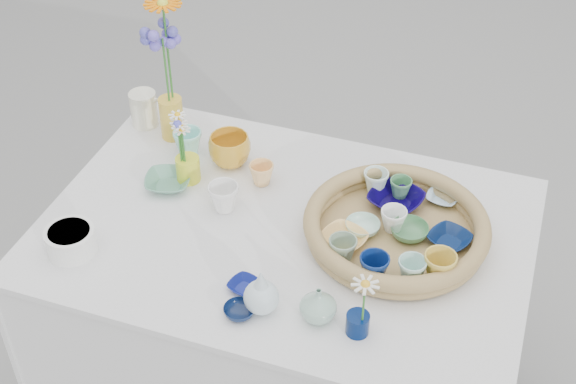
% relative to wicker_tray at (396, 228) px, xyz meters
% --- Properties ---
extents(wicker_tray, '(0.47, 0.47, 0.08)m').
position_rel_wicker_tray_xyz_m(wicker_tray, '(0.00, 0.00, 0.00)').
color(wicker_tray, brown).
rests_on(wicker_tray, display_table).
extents(tray_ceramic_0, '(0.18, 0.18, 0.03)m').
position_rel_wicker_tray_xyz_m(tray_ceramic_0, '(-0.03, 0.11, -0.00)').
color(tray_ceramic_0, '#0B0241').
rests_on(tray_ceramic_0, wicker_tray).
extents(tray_ceramic_1, '(0.13, 0.13, 0.03)m').
position_rel_wicker_tray_xyz_m(tray_ceramic_1, '(0.14, 0.01, -0.01)').
color(tray_ceramic_1, '#081C47').
rests_on(tray_ceramic_1, wicker_tray).
extents(tray_ceramic_2, '(0.10, 0.10, 0.07)m').
position_rel_wicker_tray_xyz_m(tray_ceramic_2, '(0.13, -0.12, 0.02)').
color(tray_ceramic_2, gold).
rests_on(tray_ceramic_2, wicker_tray).
extents(tray_ceramic_3, '(0.11, 0.11, 0.03)m').
position_rel_wicker_tray_xyz_m(tray_ceramic_3, '(0.03, 0.01, -0.01)').
color(tray_ceramic_3, '#4C8655').
rests_on(tray_ceramic_3, wicker_tray).
extents(tray_ceramic_4, '(0.09, 0.09, 0.07)m').
position_rel_wicker_tray_xyz_m(tray_ceramic_4, '(-0.10, -0.13, 0.01)').
color(tray_ceramic_4, gray).
rests_on(tray_ceramic_4, wicker_tray).
extents(tray_ceramic_5, '(0.12, 0.12, 0.03)m').
position_rel_wicker_tray_xyz_m(tray_ceramic_5, '(-0.08, -0.02, -0.01)').
color(tray_ceramic_5, silver).
rests_on(tray_ceramic_5, wicker_tray).
extents(tray_ceramic_6, '(0.07, 0.07, 0.06)m').
position_rel_wicker_tray_xyz_m(tray_ceramic_6, '(-0.09, 0.15, 0.01)').
color(tray_ceramic_6, white).
rests_on(tray_ceramic_6, wicker_tray).
extents(tray_ceramic_7, '(0.09, 0.09, 0.06)m').
position_rel_wicker_tray_xyz_m(tray_ceramic_7, '(-0.01, 0.02, 0.01)').
color(tray_ceramic_7, white).
rests_on(tray_ceramic_7, wicker_tray).
extents(tray_ceramic_8, '(0.10, 0.10, 0.02)m').
position_rel_wicker_tray_xyz_m(tray_ceramic_8, '(0.09, 0.17, -0.01)').
color(tray_ceramic_8, '#B4DAFA').
rests_on(tray_ceramic_8, wicker_tray).
extents(tray_ceramic_9, '(0.09, 0.09, 0.07)m').
position_rel_wicker_tray_xyz_m(tray_ceramic_9, '(-0.01, -0.17, 0.01)').
color(tray_ceramic_9, navy).
rests_on(tray_ceramic_9, wicker_tray).
extents(tray_ceramic_10, '(0.14, 0.14, 0.03)m').
position_rel_wicker_tray_xyz_m(tray_ceramic_10, '(-0.12, -0.08, -0.01)').
color(tray_ceramic_10, '#FFC76E').
rests_on(tray_ceramic_10, wicker_tray).
extents(tray_ceramic_11, '(0.07, 0.07, 0.06)m').
position_rel_wicker_tray_xyz_m(tray_ceramic_11, '(0.07, -0.15, 0.01)').
color(tray_ceramic_11, '#A9D8CC').
rests_on(tray_ceramic_11, wicker_tray).
extents(tray_ceramic_12, '(0.07, 0.07, 0.06)m').
position_rel_wicker_tray_xyz_m(tray_ceramic_12, '(-0.02, 0.15, 0.01)').
color(tray_ceramic_12, '#4B8B59').
rests_on(tray_ceramic_12, wicker_tray).
extents(loose_ceramic_0, '(0.16, 0.16, 0.09)m').
position_rel_wicker_tray_xyz_m(loose_ceramic_0, '(-0.52, 0.16, 0.01)').
color(loose_ceramic_0, gold).
rests_on(loose_ceramic_0, display_table).
extents(loose_ceramic_1, '(0.07, 0.07, 0.06)m').
position_rel_wicker_tray_xyz_m(loose_ceramic_1, '(-0.40, 0.10, -0.01)').
color(loose_ceramic_1, '#FFC577').
rests_on(loose_ceramic_1, display_table).
extents(loose_ceramic_2, '(0.16, 0.16, 0.03)m').
position_rel_wicker_tray_xyz_m(loose_ceramic_2, '(-0.64, 0.01, -0.02)').
color(loose_ceramic_2, '#5B957C').
rests_on(loose_ceramic_2, display_table).
extents(loose_ceramic_3, '(0.11, 0.11, 0.08)m').
position_rel_wicker_tray_xyz_m(loose_ceramic_3, '(-0.46, -0.03, 0.00)').
color(loose_ceramic_3, white).
rests_on(loose_ceramic_3, display_table).
extents(loose_ceramic_4, '(0.09, 0.09, 0.02)m').
position_rel_wicker_tray_xyz_m(loose_ceramic_4, '(-0.30, -0.29, -0.03)').
color(loose_ceramic_4, navy).
rests_on(loose_ceramic_4, display_table).
extents(loose_ceramic_5, '(0.09, 0.09, 0.08)m').
position_rel_wicker_tray_xyz_m(loose_ceramic_5, '(-0.65, 0.16, 0.00)').
color(loose_ceramic_5, '#95E8DC').
rests_on(loose_ceramic_5, display_table).
extents(loose_ceramic_6, '(0.08, 0.08, 0.02)m').
position_rel_wicker_tray_xyz_m(loose_ceramic_6, '(-0.28, -0.37, -0.03)').
color(loose_ceramic_6, '#0B1A3E').
rests_on(loose_ceramic_6, display_table).
extents(fluted_bowl, '(0.15, 0.15, 0.07)m').
position_rel_wicker_tray_xyz_m(fluted_bowl, '(-0.76, -0.31, -0.01)').
color(fluted_bowl, white).
rests_on(fluted_bowl, display_table).
extents(bud_vase_paleblue, '(0.10, 0.10, 0.13)m').
position_rel_wicker_tray_xyz_m(bud_vase_paleblue, '(-0.24, -0.34, 0.03)').
color(bud_vase_paleblue, silver).
rests_on(bud_vase_paleblue, display_table).
extents(bud_vase_seafoam, '(0.11, 0.11, 0.09)m').
position_rel_wicker_tray_xyz_m(bud_vase_seafoam, '(-0.11, -0.32, 0.01)').
color(bud_vase_seafoam, '#8FB5A2').
rests_on(bud_vase_seafoam, display_table).
extents(bud_vase_cobalt, '(0.07, 0.07, 0.05)m').
position_rel_wicker_tray_xyz_m(bud_vase_cobalt, '(-0.01, -0.33, -0.01)').
color(bud_vase_cobalt, '#011545').
rests_on(bud_vase_cobalt, display_table).
extents(single_daisy, '(0.08, 0.08, 0.13)m').
position_rel_wicker_tray_xyz_m(single_daisy, '(0.00, -0.34, 0.07)').
color(single_daisy, white).
rests_on(single_daisy, bud_vase_cobalt).
extents(tall_vase_yellow, '(0.08, 0.08, 0.13)m').
position_rel_wicker_tray_xyz_m(tall_vase_yellow, '(-0.74, 0.23, 0.03)').
color(tall_vase_yellow, gold).
rests_on(tall_vase_yellow, display_table).
extents(gerbera, '(0.14, 0.14, 0.31)m').
position_rel_wicker_tray_xyz_m(gerbera, '(-0.73, 0.24, 0.24)').
color(gerbera, orange).
rests_on(gerbera, tall_vase_yellow).
extents(hydrangea, '(0.09, 0.09, 0.28)m').
position_rel_wicker_tray_xyz_m(hydrangea, '(-0.73, 0.22, 0.19)').
color(hydrangea, '#6556D1').
rests_on(hydrangea, tall_vase_yellow).
extents(white_pitcher, '(0.12, 0.10, 0.11)m').
position_rel_wicker_tray_xyz_m(white_pitcher, '(-0.84, 0.26, 0.02)').
color(white_pitcher, white).
rests_on(white_pitcher, display_table).
extents(daisy_cup, '(0.07, 0.07, 0.07)m').
position_rel_wicker_tray_xyz_m(daisy_cup, '(-0.60, 0.05, -0.00)').
color(daisy_cup, yellow).
rests_on(daisy_cup, display_table).
extents(daisy_posy, '(0.10, 0.10, 0.14)m').
position_rel_wicker_tray_xyz_m(daisy_posy, '(-0.61, 0.05, 0.11)').
color(daisy_posy, white).
rests_on(daisy_posy, daisy_cup).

